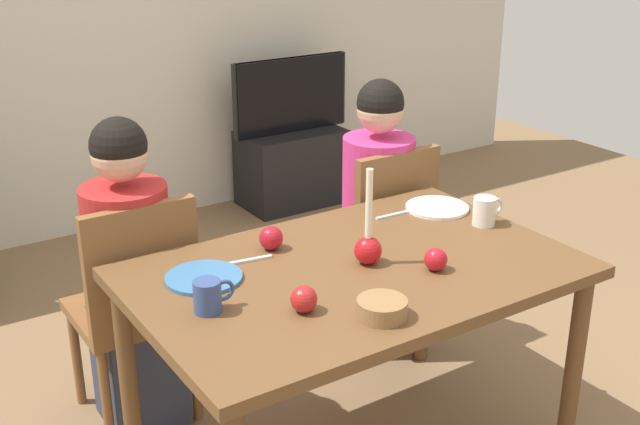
# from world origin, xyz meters

# --- Properties ---
(back_wall) EXTENTS (6.40, 0.10, 2.60)m
(back_wall) POSITION_xyz_m (0.00, 2.60, 1.30)
(back_wall) COLOR beige
(back_wall) RESTS_ON ground
(dining_table) EXTENTS (1.40, 0.90, 0.75)m
(dining_table) POSITION_xyz_m (0.00, 0.00, 0.67)
(dining_table) COLOR brown
(dining_table) RESTS_ON ground
(chair_left) EXTENTS (0.40, 0.40, 0.90)m
(chair_left) POSITION_xyz_m (-0.51, 0.61, 0.51)
(chair_left) COLOR brown
(chair_left) RESTS_ON ground
(chair_right) EXTENTS (0.40, 0.40, 0.90)m
(chair_right) POSITION_xyz_m (0.58, 0.61, 0.51)
(chair_right) COLOR brown
(chair_right) RESTS_ON ground
(person_left_child) EXTENTS (0.30, 0.30, 1.17)m
(person_left_child) POSITION_xyz_m (-0.51, 0.64, 0.57)
(person_left_child) COLOR #33384C
(person_left_child) RESTS_ON ground
(person_right_child) EXTENTS (0.30, 0.30, 1.17)m
(person_right_child) POSITION_xyz_m (0.58, 0.64, 0.57)
(person_right_child) COLOR #33384C
(person_right_child) RESTS_ON ground
(tv_stand) EXTENTS (0.64, 0.40, 0.48)m
(tv_stand) POSITION_xyz_m (1.15, 2.30, 0.24)
(tv_stand) COLOR black
(tv_stand) RESTS_ON ground
(tv) EXTENTS (0.79, 0.05, 0.46)m
(tv) POSITION_xyz_m (1.15, 2.30, 0.71)
(tv) COLOR black
(tv) RESTS_ON tv_stand
(candle_centerpiece) EXTENTS (0.09, 0.09, 0.32)m
(candle_centerpiece) POSITION_xyz_m (0.05, 0.00, 0.82)
(candle_centerpiece) COLOR red
(candle_centerpiece) RESTS_ON dining_table
(plate_left) EXTENTS (0.24, 0.24, 0.01)m
(plate_left) POSITION_xyz_m (-0.44, 0.18, 0.76)
(plate_left) COLOR teal
(plate_left) RESTS_ON dining_table
(plate_right) EXTENTS (0.24, 0.24, 0.01)m
(plate_right) POSITION_xyz_m (0.56, 0.24, 0.76)
(plate_right) COLOR white
(plate_right) RESTS_ON dining_table
(mug_left) EXTENTS (0.12, 0.08, 0.10)m
(mug_left) POSITION_xyz_m (-0.51, -0.01, 0.80)
(mug_left) COLOR #33477F
(mug_left) RESTS_ON dining_table
(mug_right) EXTENTS (0.13, 0.08, 0.10)m
(mug_right) POSITION_xyz_m (0.60, 0.04, 0.80)
(mug_right) COLOR silver
(mug_right) RESTS_ON dining_table
(fork_left) EXTENTS (0.18, 0.04, 0.01)m
(fork_left) POSITION_xyz_m (-0.27, 0.22, 0.75)
(fork_left) COLOR silver
(fork_left) RESTS_ON dining_table
(fork_right) EXTENTS (0.18, 0.02, 0.01)m
(fork_right) POSITION_xyz_m (0.39, 0.28, 0.75)
(fork_right) COLOR silver
(fork_right) RESTS_ON dining_table
(bowl_walnuts) EXTENTS (0.14, 0.14, 0.05)m
(bowl_walnuts) POSITION_xyz_m (-0.12, -0.31, 0.78)
(bowl_walnuts) COLOR olive
(bowl_walnuts) RESTS_ON dining_table
(apple_near_candle) EXTENTS (0.07, 0.07, 0.07)m
(apple_near_candle) POSITION_xyz_m (0.20, -0.16, 0.79)
(apple_near_candle) COLOR #B51621
(apple_near_candle) RESTS_ON dining_table
(apple_by_left_plate) EXTENTS (0.08, 0.08, 0.08)m
(apple_by_left_plate) POSITION_xyz_m (-0.29, -0.16, 0.79)
(apple_by_left_plate) COLOR #AC1E20
(apple_by_left_plate) RESTS_ON dining_table
(apple_by_right_mug) EXTENTS (0.08, 0.08, 0.08)m
(apple_by_right_mug) POSITION_xyz_m (-0.15, 0.26, 0.79)
(apple_by_right_mug) COLOR #AF1422
(apple_by_right_mug) RESTS_ON dining_table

